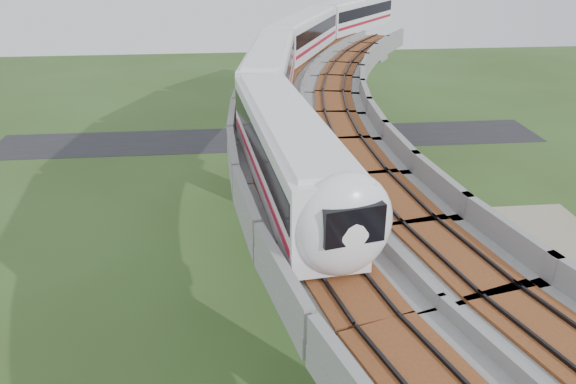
% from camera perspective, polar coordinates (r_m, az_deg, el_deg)
% --- Properties ---
extents(ground, '(160.00, 160.00, 0.00)m').
position_cam_1_polar(ground, '(36.10, 1.91, -10.51)').
color(ground, '#31461C').
rests_on(ground, ground).
extents(dirt_lot, '(18.00, 26.00, 0.04)m').
position_cam_1_polar(dirt_lot, '(38.71, 23.70, -10.17)').
color(dirt_lot, gray).
rests_on(dirt_lot, ground).
extents(asphalt_road, '(60.00, 8.00, 0.03)m').
position_cam_1_polar(asphalt_road, '(62.86, -1.58, 5.46)').
color(asphalt_road, '#232326').
rests_on(asphalt_road, ground).
extents(viaduct, '(19.58, 73.98, 11.40)m').
position_cam_1_polar(viaduct, '(32.44, 8.90, 3.15)').
color(viaduct, '#99968E').
rests_on(viaduct, ground).
extents(metro_train, '(20.04, 59.21, 3.64)m').
position_cam_1_polar(metro_train, '(45.74, 2.63, 14.03)').
color(metro_train, white).
rests_on(metro_train, ground).
extents(fence, '(3.87, 38.73, 1.50)m').
position_cam_1_polar(fence, '(38.02, 16.83, -8.33)').
color(fence, '#2D382D').
rests_on(fence, ground).
extents(tree_0, '(2.20, 2.20, 2.69)m').
position_cam_1_polar(tree_0, '(57.35, 10.60, 4.93)').
color(tree_0, '#382314').
rests_on(tree_0, ground).
extents(tree_1, '(2.78, 2.78, 3.72)m').
position_cam_1_polar(tree_1, '(49.72, 9.05, 2.88)').
color(tree_1, '#382314').
rests_on(tree_1, ground).
extents(tree_2, '(2.29, 2.29, 3.34)m').
position_cam_1_polar(tree_2, '(44.01, 10.31, -0.46)').
color(tree_2, '#382314').
rests_on(tree_2, ground).
extents(tree_3, '(3.02, 3.02, 3.30)m').
position_cam_1_polar(tree_3, '(37.62, 12.74, -5.93)').
color(tree_3, '#382314').
rests_on(tree_3, ground).
extents(tree_4, '(2.25, 2.25, 2.80)m').
position_cam_1_polar(tree_4, '(32.95, 14.41, -11.37)').
color(tree_4, '#382314').
rests_on(tree_4, ground).
extents(car_white, '(3.26, 3.43, 1.15)m').
position_cam_1_polar(car_white, '(35.28, 26.84, -13.35)').
color(car_white, silver).
rests_on(car_white, dirt_lot).
extents(car_dark, '(4.69, 3.35, 1.26)m').
position_cam_1_polar(car_dark, '(42.70, 19.46, -4.96)').
color(car_dark, black).
rests_on(car_dark, dirt_lot).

